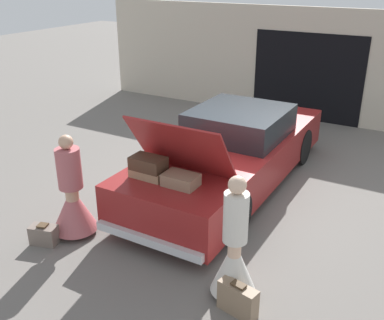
{
  "coord_description": "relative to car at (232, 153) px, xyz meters",
  "views": [
    {
      "loc": [
        3.06,
        -6.77,
        3.67
      ],
      "look_at": [
        0.0,
        -1.42,
        1.01
      ],
      "focal_mm": 42.0,
      "sensor_mm": 36.0,
      "label": 1
    }
  ],
  "objects": [
    {
      "name": "suitcase_beside_left_person",
      "position": [
        -1.5,
        -3.08,
        -0.47
      ],
      "size": [
        0.43,
        0.31,
        0.31
      ],
      "color": "#75665B",
      "rests_on": "ground_plane"
    },
    {
      "name": "car",
      "position": [
        0.0,
        0.0,
        0.0
      ],
      "size": [
        1.83,
        5.26,
        1.76
      ],
      "color": "maroon",
      "rests_on": "ground_plane"
    },
    {
      "name": "person_left",
      "position": [
        -1.31,
        -2.64,
        -0.07
      ],
      "size": [
        0.66,
        0.66,
        1.56
      ],
      "rotation": [
        0.0,
        0.0,
        -1.82
      ],
      "color": "tan",
      "rests_on": "ground_plane"
    },
    {
      "name": "suitcase_beside_right_person",
      "position": [
        1.5,
        -3.0,
        -0.42
      ],
      "size": [
        0.5,
        0.26,
        0.41
      ],
      "color": "#8C7259",
      "rests_on": "ground_plane"
    },
    {
      "name": "person_right",
      "position": [
        1.32,
        -2.74,
        -0.04
      ],
      "size": [
        0.55,
        0.55,
        1.59
      ],
      "rotation": [
        0.0,
        0.0,
        1.55
      ],
      "color": "beige",
      "rests_on": "ground_plane"
    },
    {
      "name": "garage_wall_back",
      "position": [
        0.0,
        4.49,
        0.78
      ],
      "size": [
        12.0,
        0.14,
        2.8
      ],
      "color": "beige",
      "rests_on": "ground_plane"
    },
    {
      "name": "ground_plane",
      "position": [
        0.0,
        -0.01,
        -0.62
      ],
      "size": [
        40.0,
        40.0,
        0.0
      ],
      "primitive_type": "plane",
      "color": "slate"
    }
  ]
}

